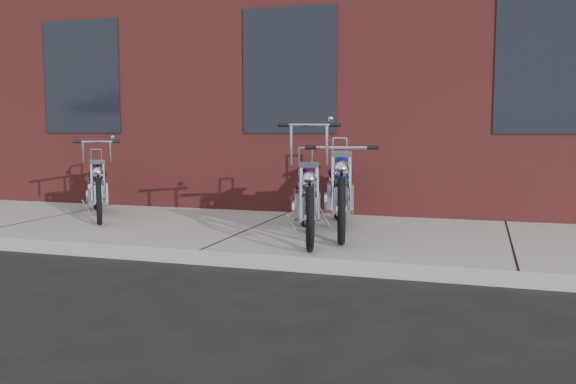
% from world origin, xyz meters
% --- Properties ---
extents(ground, '(120.00, 120.00, 0.00)m').
position_xyz_m(ground, '(0.00, 0.00, 0.00)').
color(ground, black).
rests_on(ground, ground).
extents(sidewalk, '(22.00, 3.00, 0.15)m').
position_xyz_m(sidewalk, '(0.00, 1.50, 0.07)').
color(sidewalk, gray).
rests_on(sidewalk, ground).
extents(building_brick, '(22.00, 10.00, 8.00)m').
position_xyz_m(building_brick, '(0.00, 8.00, 4.00)').
color(building_brick, maroon).
rests_on(building_brick, ground).
extents(chopper_purple, '(0.84, 2.19, 1.27)m').
position_xyz_m(chopper_purple, '(0.82, 1.07, 0.56)').
color(chopper_purple, black).
rests_on(chopper_purple, sidewalk).
extents(chopper_blue, '(0.81, 2.48, 1.09)m').
position_xyz_m(chopper_blue, '(1.07, 1.63, 0.60)').
color(chopper_blue, black).
rests_on(chopper_blue, sidewalk).
extents(chopper_third, '(1.31, 1.77, 1.07)m').
position_xyz_m(chopper_third, '(-2.40, 1.76, 0.53)').
color(chopper_third, black).
rests_on(chopper_third, sidewalk).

